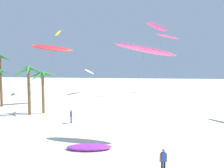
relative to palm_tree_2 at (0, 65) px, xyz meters
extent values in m
cone|color=#23662D|center=(0.89, -0.82, -1.35)|extent=(1.98, 0.71, 1.74)
cone|color=#23662D|center=(0.56, -0.04, -1.08)|extent=(1.51, 2.12, 1.29)
cylinder|color=brown|center=(0.04, -0.03, -2.85)|extent=(0.41, 0.41, 9.26)
cone|color=#23662D|center=(1.02, 0.10, 1.29)|extent=(2.28, 0.84, 1.47)
cone|color=#23662D|center=(0.28, 0.97, 1.36)|extent=(1.09, 2.32, 1.36)
cylinder|color=brown|center=(10.29, -3.64, -4.37)|extent=(0.40, 0.40, 6.22)
cone|color=#33843D|center=(11.43, -3.51, -1.55)|extent=(2.49, 0.84, 1.13)
cone|color=#33843D|center=(10.98, -2.71, -1.53)|extent=(1.92, 2.29, 1.08)
cone|color=#33843D|center=(9.62, -2.82, -1.81)|extent=(1.93, 2.19, 1.60)
cone|color=#33843D|center=(9.15, -3.60, -1.60)|extent=(2.46, 0.64, 1.22)
cone|color=#33843D|center=(9.86, -4.61, -1.81)|extent=(1.47, 2.39, 1.59)
cone|color=#33843D|center=(11.00, -4.55, -1.54)|extent=(1.95, 2.27, 1.11)
cylinder|color=brown|center=(8.81, -4.99, -3.94)|extent=(0.42, 0.42, 7.08)
cone|color=#33843D|center=(9.98, -5.17, -0.81)|extent=(2.61, 0.95, 1.36)
cone|color=#33843D|center=(9.54, -4.14, -0.96)|extent=(2.06, 2.26, 1.62)
cone|color=#33843D|center=(8.15, -3.97, -0.72)|extent=(1.86, 2.47, 1.18)
cone|color=#33843D|center=(7.77, -5.19, -1.08)|extent=(2.48, 1.01, 1.83)
cone|color=#33843D|center=(8.18, -5.88, -1.02)|extent=(1.88, 2.33, 1.73)
cone|color=#33843D|center=(9.33, -5.98, -0.96)|extent=(1.66, 2.47, 1.63)
ellipsoid|color=#EA5193|center=(25.71, -12.14, 1.19)|extent=(5.83, 1.86, 1.94)
ellipsoid|color=white|center=(25.71, -12.14, 1.23)|extent=(5.90, 1.03, 1.63)
cylinder|color=#4C4C51|center=(24.98, -16.34, -3.18)|extent=(1.48, 8.43, 8.61)
ellipsoid|color=red|center=(7.82, 4.64, 3.42)|extent=(7.23, 6.43, 1.88)
ellipsoid|color=green|center=(7.82, 4.64, 3.46)|extent=(6.77, 5.76, 1.09)
cylinder|color=#4C4C51|center=(8.52, 3.32, -2.08)|extent=(1.42, 2.67, 10.80)
ellipsoid|color=white|center=(10.12, 21.82, -1.36)|extent=(1.95, 6.11, 2.16)
ellipsoid|color=yellow|center=(10.12, 21.82, -1.33)|extent=(1.18, 6.01, 1.57)
cylinder|color=#4C4C51|center=(8.39, 19.84, -4.45)|extent=(3.48, 3.97, 6.07)
ellipsoid|color=#EA5193|center=(28.40, 20.80, 10.12)|extent=(6.07, 4.07, 2.76)
ellipsoid|color=yellow|center=(28.40, 20.80, 10.16)|extent=(5.74, 3.73, 2.07)
cylinder|color=#4C4C51|center=(29.98, 16.49, 1.28)|extent=(3.18, 8.64, 17.52)
ellipsoid|color=yellow|center=(2.09, 19.47, 9.09)|extent=(4.67, 5.90, 1.18)
ellipsoid|color=red|center=(2.09, 19.47, 9.11)|extent=(4.04, 5.48, 0.76)
cylinder|color=#4C4C51|center=(1.98, 15.96, 0.77)|extent=(0.25, 7.04, 16.51)
ellipsoid|color=#EA5193|center=(31.98, 28.28, 8.73)|extent=(7.38, 3.62, 1.88)
ellipsoid|color=yellow|center=(31.98, 28.28, 8.75)|extent=(7.25, 3.06, 1.57)
cylinder|color=#4C4C51|center=(33.08, 23.54, 0.59)|extent=(2.22, 9.50, 16.15)
ellipsoid|color=purple|center=(21.24, -15.73, -7.29)|extent=(4.01, 2.06, 0.37)
ellipsoid|color=green|center=(21.24, -15.73, -7.27)|extent=(1.91, 1.46, 0.22)
cylinder|color=#284CA3|center=(16.61, -8.21, -7.04)|extent=(0.14, 0.14, 0.88)
cylinder|color=#284CA3|center=(16.71, -8.35, -7.04)|extent=(0.14, 0.14, 0.88)
cube|color=#2D4CA5|center=(16.66, -8.28, -6.33)|extent=(0.34, 0.36, 0.53)
cylinder|color=brown|center=(16.53, -8.11, -6.37)|extent=(0.09, 0.09, 0.56)
cylinder|color=brown|center=(16.79, -8.45, -6.37)|extent=(0.09, 0.09, 0.56)
sphere|color=brown|center=(16.66, -8.28, -5.93)|extent=(0.21, 0.21, 0.21)
cylinder|color=black|center=(27.19, -18.62, -7.07)|extent=(0.14, 0.14, 0.81)
cylinder|color=black|center=(27.03, -18.67, -7.07)|extent=(0.14, 0.14, 0.81)
cube|color=#2D4CA5|center=(27.11, -18.65, -6.37)|extent=(0.34, 0.27, 0.60)
cylinder|color=#9E7051|center=(27.31, -18.59, -6.41)|extent=(0.09, 0.09, 0.56)
cylinder|color=#9E7051|center=(26.91, -18.70, -6.41)|extent=(0.09, 0.09, 0.56)
sphere|color=#9E7051|center=(27.11, -18.65, -5.93)|extent=(0.21, 0.21, 0.21)
camera|label=1|loc=(25.98, -31.35, -0.71)|focal=31.51mm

